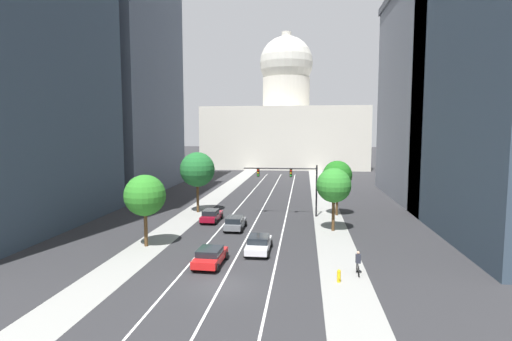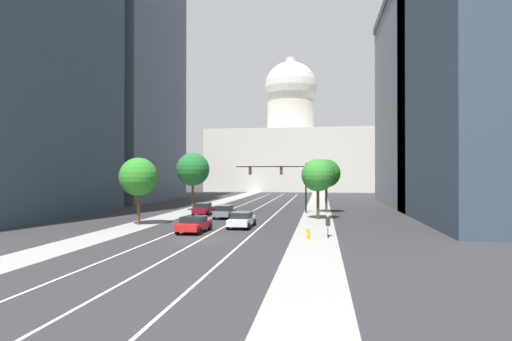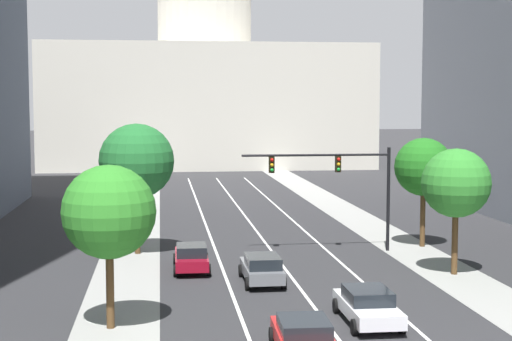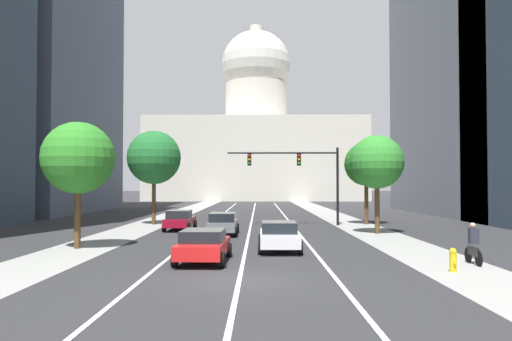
{
  "view_description": "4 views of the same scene",
  "coord_description": "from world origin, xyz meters",
  "px_view_note": "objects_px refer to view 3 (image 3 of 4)",
  "views": [
    {
      "loc": [
        5.48,
        -25.63,
        10.41
      ],
      "look_at": [
        -1.14,
        29.21,
        4.93
      ],
      "focal_mm": 28.1,
      "sensor_mm": 36.0,
      "label": 1
    },
    {
      "loc": [
        8.98,
        -30.39,
        5.02
      ],
      "look_at": [
        1.21,
        19.36,
        5.32
      ],
      "focal_mm": 29.61,
      "sensor_mm": 36.0,
      "label": 2
    },
    {
      "loc": [
        -6.61,
        -22.49,
        8.91
      ],
      "look_at": [
        -0.95,
        23.59,
        4.9
      ],
      "focal_mm": 54.83,
      "sensor_mm": 36.0,
      "label": 3
    },
    {
      "loc": [
        0.68,
        -17.14,
        3.28
      ],
      "look_at": [
        0.39,
        28.38,
        4.57
      ],
      "focal_mm": 34.88,
      "sensor_mm": 36.0,
      "label": 4
    }
  ],
  "objects_px": {
    "capitol_building": "(205,81)",
    "street_tree_near_left": "(109,212)",
    "car_white": "(368,305)",
    "car_gray": "(262,268)",
    "traffic_signal_mast": "(341,176)",
    "street_tree_near_right": "(424,167)",
    "car_red": "(303,336)",
    "car_crimson": "(191,257)",
    "street_tree_mid_left": "(137,161)",
    "street_tree_mid_right": "(456,183)"
  },
  "relations": [
    {
      "from": "capitol_building",
      "to": "street_tree_near_left",
      "type": "xyz_separation_m",
      "value": [
        -8.64,
        -84.54,
        -7.56
      ]
    },
    {
      "from": "car_white",
      "to": "street_tree_near_left",
      "type": "height_order",
      "value": "street_tree_near_left"
    },
    {
      "from": "capitol_building",
      "to": "car_gray",
      "type": "relative_size",
      "value": 10.37
    },
    {
      "from": "traffic_signal_mast",
      "to": "street_tree_near_right",
      "type": "distance_m",
      "value": 5.6
    },
    {
      "from": "car_red",
      "to": "traffic_signal_mast",
      "type": "height_order",
      "value": "traffic_signal_mast"
    },
    {
      "from": "capitol_building",
      "to": "street_tree_near_left",
      "type": "relative_size",
      "value": 6.89
    },
    {
      "from": "traffic_signal_mast",
      "to": "street_tree_near_left",
      "type": "height_order",
      "value": "street_tree_near_left"
    },
    {
      "from": "car_gray",
      "to": "car_crimson",
      "type": "bearing_deg",
      "value": 44.53
    },
    {
      "from": "car_red",
      "to": "traffic_signal_mast",
      "type": "relative_size",
      "value": 0.49
    },
    {
      "from": "car_crimson",
      "to": "street_tree_mid_left",
      "type": "bearing_deg",
      "value": 31.04
    },
    {
      "from": "car_crimson",
      "to": "traffic_signal_mast",
      "type": "relative_size",
      "value": 0.5
    },
    {
      "from": "car_white",
      "to": "car_gray",
      "type": "relative_size",
      "value": 1.09
    },
    {
      "from": "car_crimson",
      "to": "car_red",
      "type": "bearing_deg",
      "value": -166.3
    },
    {
      "from": "capitol_building",
      "to": "street_tree_mid_left",
      "type": "bearing_deg",
      "value": -96.61
    },
    {
      "from": "street_tree_mid_left",
      "to": "street_tree_near_right",
      "type": "distance_m",
      "value": 17.56
    },
    {
      "from": "capitol_building",
      "to": "street_tree_mid_left",
      "type": "xyz_separation_m",
      "value": [
        -8.01,
        -69.11,
        -6.7
      ]
    },
    {
      "from": "car_red",
      "to": "street_tree_near_right",
      "type": "relative_size",
      "value": 0.64
    },
    {
      "from": "traffic_signal_mast",
      "to": "street_tree_near_left",
      "type": "relative_size",
      "value": 1.38
    },
    {
      "from": "car_red",
      "to": "street_tree_near_right",
      "type": "height_order",
      "value": "street_tree_near_right"
    },
    {
      "from": "street_tree_mid_left",
      "to": "street_tree_near_left",
      "type": "distance_m",
      "value": 15.47
    },
    {
      "from": "capitol_building",
      "to": "street_tree_mid_left",
      "type": "relative_size",
      "value": 5.81
    },
    {
      "from": "car_gray",
      "to": "traffic_signal_mast",
      "type": "relative_size",
      "value": 0.48
    },
    {
      "from": "traffic_signal_mast",
      "to": "street_tree_mid_left",
      "type": "distance_m",
      "value": 12.13
    },
    {
      "from": "car_white",
      "to": "traffic_signal_mast",
      "type": "distance_m",
      "value": 15.76
    },
    {
      "from": "car_crimson",
      "to": "street_tree_near_left",
      "type": "xyz_separation_m",
      "value": [
        -3.61,
        -10.32,
        3.9
      ]
    },
    {
      "from": "street_tree_mid_left",
      "to": "street_tree_near_left",
      "type": "relative_size",
      "value": 1.19
    },
    {
      "from": "street_tree_mid_left",
      "to": "street_tree_near_right",
      "type": "xyz_separation_m",
      "value": [
        17.55,
        0.21,
        -0.55
      ]
    },
    {
      "from": "street_tree_near_right",
      "to": "street_tree_near_left",
      "type": "bearing_deg",
      "value": -139.3
    },
    {
      "from": "car_white",
      "to": "car_crimson",
      "type": "xyz_separation_m",
      "value": [
        -6.71,
        10.84,
        0.0
      ]
    },
    {
      "from": "capitol_building",
      "to": "car_red",
      "type": "relative_size",
      "value": 10.28
    },
    {
      "from": "street_tree_near_left",
      "to": "traffic_signal_mast",
      "type": "bearing_deg",
      "value": 48.92
    },
    {
      "from": "car_red",
      "to": "car_white",
      "type": "height_order",
      "value": "car_white"
    },
    {
      "from": "car_gray",
      "to": "capitol_building",
      "type": "bearing_deg",
      "value": -1.43
    },
    {
      "from": "car_gray",
      "to": "street_tree_near_left",
      "type": "height_order",
      "value": "street_tree_near_left"
    },
    {
      "from": "street_tree_near_left",
      "to": "street_tree_mid_right",
      "type": "relative_size",
      "value": 0.99
    },
    {
      "from": "car_white",
      "to": "street_tree_mid_left",
      "type": "bearing_deg",
      "value": 31.46
    },
    {
      "from": "car_crimson",
      "to": "street_tree_mid_right",
      "type": "bearing_deg",
      "value": -99.79
    },
    {
      "from": "car_crimson",
      "to": "street_tree_near_right",
      "type": "xyz_separation_m",
      "value": [
        14.57,
        5.32,
        4.21
      ]
    },
    {
      "from": "car_white",
      "to": "street_tree_near_right",
      "type": "height_order",
      "value": "street_tree_near_right"
    },
    {
      "from": "car_white",
      "to": "street_tree_near_right",
      "type": "bearing_deg",
      "value": -25.74
    },
    {
      "from": "car_red",
      "to": "car_white",
      "type": "bearing_deg",
      "value": -39.29
    },
    {
      "from": "car_crimson",
      "to": "street_tree_near_left",
      "type": "height_order",
      "value": "street_tree_near_left"
    },
    {
      "from": "street_tree_near_left",
      "to": "street_tree_near_right",
      "type": "bearing_deg",
      "value": 40.7
    },
    {
      "from": "traffic_signal_mast",
      "to": "street_tree_near_right",
      "type": "height_order",
      "value": "street_tree_near_right"
    },
    {
      "from": "capitol_building",
      "to": "street_tree_mid_right",
      "type": "bearing_deg",
      "value": -83.64
    },
    {
      "from": "capitol_building",
      "to": "car_crimson",
      "type": "distance_m",
      "value": 75.27
    },
    {
      "from": "capitol_building",
      "to": "car_red",
      "type": "height_order",
      "value": "capitol_building"
    },
    {
      "from": "car_red",
      "to": "car_white",
      "type": "distance_m",
      "value": 5.1
    },
    {
      "from": "car_white",
      "to": "car_gray",
      "type": "distance_m",
      "value": 8.17
    },
    {
      "from": "street_tree_near_right",
      "to": "street_tree_mid_left",
      "type": "bearing_deg",
      "value": -179.31
    }
  ]
}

